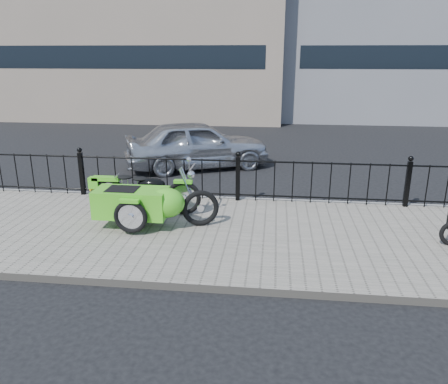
# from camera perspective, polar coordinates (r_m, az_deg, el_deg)

# --- Properties ---
(ground) EXTENTS (120.00, 120.00, 0.00)m
(ground) POSITION_cam_1_polar(r_m,az_deg,el_deg) (8.33, 1.01, -4.67)
(ground) COLOR black
(ground) RESTS_ON ground
(sidewalk) EXTENTS (30.00, 3.80, 0.12)m
(sidewalk) POSITION_cam_1_polar(r_m,az_deg,el_deg) (7.84, 0.65, -5.64)
(sidewalk) COLOR slate
(sidewalk) RESTS_ON ground
(curb) EXTENTS (30.00, 0.10, 0.12)m
(curb) POSITION_cam_1_polar(r_m,az_deg,el_deg) (9.65, 1.87, -1.11)
(curb) COLOR gray
(curb) RESTS_ON ground
(iron_fence) EXTENTS (14.11, 0.11, 1.08)m
(iron_fence) POSITION_cam_1_polar(r_m,az_deg,el_deg) (9.36, 1.83, 1.68)
(iron_fence) COLOR black
(iron_fence) RESTS_ON sidewalk
(motorcycle_sidecar) EXTENTS (2.28, 1.48, 0.98)m
(motorcycle_sidecar) POSITION_cam_1_polar(r_m,az_deg,el_deg) (8.13, -10.49, -1.06)
(motorcycle_sidecar) COLOR black
(motorcycle_sidecar) RESTS_ON sidewalk
(spare_tire) EXTENTS (0.68, 0.29, 0.68)m
(spare_tire) POSITION_cam_1_polar(r_m,az_deg,el_deg) (7.99, -3.09, -2.12)
(spare_tire) COLOR black
(spare_tire) RESTS_ON sidewalk
(sedan_car) EXTENTS (4.36, 3.10, 1.38)m
(sedan_car) POSITION_cam_1_polar(r_m,az_deg,el_deg) (12.51, -3.50, 6.23)
(sedan_car) COLOR #B2B4B9
(sedan_car) RESTS_ON ground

